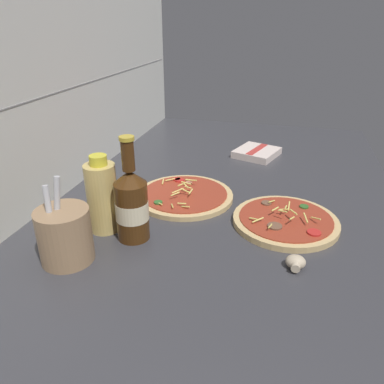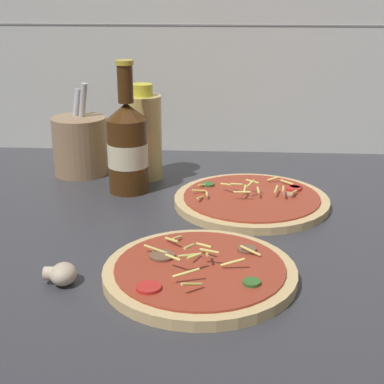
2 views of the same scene
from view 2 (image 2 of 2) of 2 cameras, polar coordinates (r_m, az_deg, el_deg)
name	(u,v)px [view 2 (image 2 of 2)]	position (r cm, az deg, el deg)	size (l,w,h in cm)	color
counter_slab	(270,240)	(91.31, 7.62, -4.66)	(160.00, 90.00, 2.50)	#38383D
tile_backsplash	(264,25)	(128.93, 6.97, 15.77)	(160.00, 1.13, 60.00)	silver
pizza_near	(200,272)	(76.41, 0.75, -7.81)	(25.07, 25.07, 4.44)	tan
pizza_far	(252,200)	(101.41, 5.79, -0.79)	(26.53, 26.53, 4.46)	tan
beer_bottle	(128,146)	(105.83, -6.27, 4.47)	(7.29, 7.29, 23.59)	#47280F
oil_bottle	(144,136)	(113.09, -4.71, 5.47)	(6.98, 6.98, 18.25)	#D6B766
mushroom_left	(62,274)	(76.76, -12.51, -7.76)	(4.15, 3.96, 2.77)	beige
utensil_crock	(80,145)	(118.14, -10.80, 4.51)	(10.67, 10.67, 17.91)	#9E7A56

